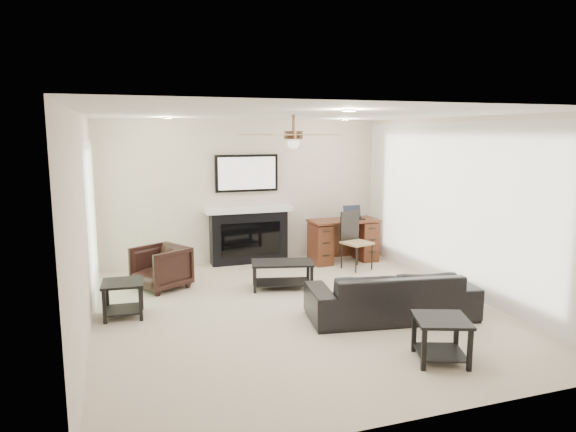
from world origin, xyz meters
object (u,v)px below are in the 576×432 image
(armchair, at_px, (161,268))
(coffee_table, at_px, (282,275))
(desk, at_px, (343,241))
(fireplace_unit, at_px, (249,209))
(sofa, at_px, (391,294))

(armchair, distance_m, coffee_table, 1.79)
(desk, bearing_deg, armchair, -169.07)
(coffee_table, bearing_deg, armchair, 175.63)
(fireplace_unit, height_order, desk, fireplace_unit)
(armchair, relative_size, fireplace_unit, 0.37)
(armchair, relative_size, coffee_table, 0.78)
(armchair, height_order, desk, desk)
(sofa, bearing_deg, armchair, -30.85)
(fireplace_unit, bearing_deg, armchair, -146.44)
(sofa, bearing_deg, fireplace_unit, -64.20)
(desk, bearing_deg, coffee_table, -142.41)
(fireplace_unit, bearing_deg, desk, -15.51)
(sofa, xyz_separation_m, desk, (0.62, 2.77, 0.08))
(sofa, height_order, armchair, armchair)
(sofa, relative_size, desk, 1.68)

